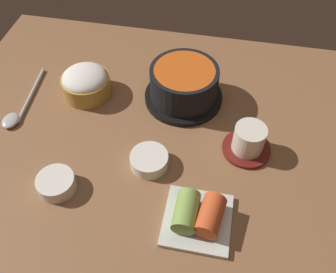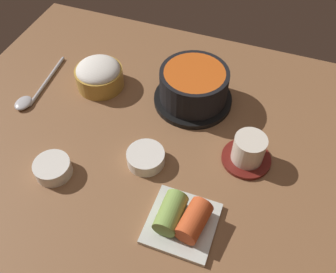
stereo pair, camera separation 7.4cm
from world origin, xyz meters
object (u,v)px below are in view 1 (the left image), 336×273
Objects in this scene: tea_cup_with_saucer at (248,142)px; banchan_cup_center at (149,160)px; stone_pot at (184,85)px; side_bowl_near at (56,183)px; kimchi_plate at (198,216)px; spoon at (18,111)px; rice_bowl at (86,82)px.

tea_cup_with_saucer reaches higher than banchan_cup_center.
stone_pot is at bearing 79.74° from banchan_cup_center.
stone_pot is at bearing 55.45° from side_bowl_near.
tea_cup_with_saucer reaches higher than kimchi_plate.
kimchi_plate is at bearing -113.63° from tea_cup_with_saucer.
side_bowl_near is at bearing -46.21° from spoon.
kimchi_plate is at bearing -75.95° from stone_pot.
kimchi_plate is 0.60× the size of spoon.
banchan_cup_center reaches higher than spoon.
stone_pot is at bearing 18.03° from spoon.
tea_cup_with_saucer is 0.83× the size of kimchi_plate.
stone_pot is at bearing 140.17° from tea_cup_with_saucer.
stone_pot reaches higher than spoon.
rice_bowl is 26.31cm from side_bowl_near.
stone_pot reaches higher than rice_bowl.
tea_cup_with_saucer is at bearing -39.83° from stone_pot.
tea_cup_with_saucer is 0.50× the size of spoon.
side_bowl_near is (-16.10, -8.71, 0.10)cm from banchan_cup_center.
spoon is (-16.22, 16.92, -1.03)cm from side_bowl_near.
tea_cup_with_saucer is 19.31cm from kimchi_plate.
kimchi_plate is 27.40cm from side_bowl_near.
banchan_cup_center is at bearing -42.48° from rice_bowl.
kimchi_plate is at bearing -42.78° from rice_bowl.
spoon is (-35.93, -11.70, -3.74)cm from stone_pot.
spoon is at bearing 133.79° from side_bowl_near.
spoon is at bearing -145.50° from rice_bowl.
stone_pot reaches higher than kimchi_plate.
tea_cup_with_saucer is at bearing -15.17° from rice_bowl.
rice_bowl is 16.42cm from spoon.
tea_cup_with_saucer is at bearing 24.26° from side_bowl_near.
tea_cup_with_saucer is at bearing 66.37° from kimchi_plate.
rice_bowl reaches higher than kimchi_plate.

